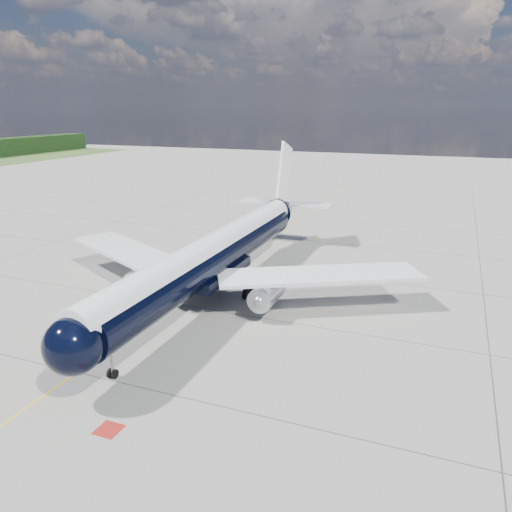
% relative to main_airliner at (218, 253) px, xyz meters
% --- Properties ---
extents(ground, '(320.00, 320.00, 0.00)m').
position_rel_main_airliner_xyz_m(ground, '(-2.80, 15.53, -4.70)').
color(ground, gray).
rests_on(ground, ground).
extents(taxiway_centerline, '(0.16, 160.00, 0.01)m').
position_rel_main_airliner_xyz_m(taxiway_centerline, '(-2.80, 10.53, -4.70)').
color(taxiway_centerline, yellow).
rests_on(taxiway_centerline, ground).
extents(red_marking, '(1.60, 1.60, 0.01)m').
position_rel_main_airliner_xyz_m(red_marking, '(4.00, -24.47, -4.70)').
color(red_marking, maroon).
rests_on(red_marking, ground).
extents(main_airliner, '(43.13, 52.39, 15.16)m').
position_rel_main_airliner_xyz_m(main_airliner, '(0.00, 0.00, 0.00)').
color(main_airliner, black).
rests_on(main_airliner, ground).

